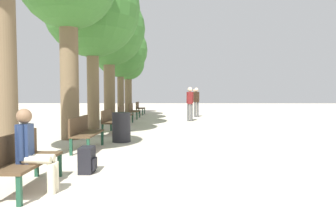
# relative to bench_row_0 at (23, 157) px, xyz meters

# --- Properties ---
(ground_plane) EXTENTS (80.00, 80.00, 0.00)m
(ground_plane) POSITION_rel_bench_row_0_xyz_m (2.07, -0.40, -0.48)
(ground_plane) COLOR beige
(bench_row_0) EXTENTS (0.49, 1.56, 0.83)m
(bench_row_0) POSITION_rel_bench_row_0_xyz_m (0.00, 0.00, 0.00)
(bench_row_0) COLOR #4C3823
(bench_row_0) RESTS_ON ground_plane
(bench_row_1) EXTENTS (0.49, 1.56, 0.83)m
(bench_row_1) POSITION_rel_bench_row_0_xyz_m (0.00, 3.36, 0.00)
(bench_row_1) COLOR #4C3823
(bench_row_1) RESTS_ON ground_plane
(bench_row_2) EXTENTS (0.49, 1.56, 0.83)m
(bench_row_2) POSITION_rel_bench_row_0_xyz_m (0.00, 6.71, 0.00)
(bench_row_2) COLOR #4C3823
(bench_row_2) RESTS_ON ground_plane
(bench_row_3) EXTENTS (0.49, 1.56, 0.83)m
(bench_row_3) POSITION_rel_bench_row_0_xyz_m (0.00, 10.07, 0.00)
(bench_row_3) COLOR #4C3823
(bench_row_3) RESTS_ON ground_plane
(bench_row_4) EXTENTS (0.49, 1.56, 0.83)m
(bench_row_4) POSITION_rel_bench_row_0_xyz_m (0.00, 13.42, 0.00)
(bench_row_4) COLOR #4C3823
(bench_row_4) RESTS_ON ground_plane
(bench_row_5) EXTENTS (0.49, 1.56, 0.83)m
(bench_row_5) POSITION_rel_bench_row_0_xyz_m (0.00, 16.78, 0.00)
(bench_row_5) COLOR #4C3823
(bench_row_5) RESTS_ON ground_plane
(tree_row_2) EXTENTS (3.76, 3.76, 6.60)m
(tree_row_2) POSITION_rel_bench_row_0_xyz_m (-0.95, 8.19, 4.20)
(tree_row_2) COLOR brown
(tree_row_2) RESTS_ON ground_plane
(tree_row_3) EXTENTS (3.59, 3.59, 6.37)m
(tree_row_3) POSITION_rel_bench_row_0_xyz_m (-0.95, 11.52, 4.02)
(tree_row_3) COLOR brown
(tree_row_3) RESTS_ON ground_plane
(tree_row_4) EXTENTS (3.27, 3.27, 5.63)m
(tree_row_4) POSITION_rel_bench_row_0_xyz_m (-0.95, 15.01, 3.48)
(tree_row_4) COLOR brown
(tree_row_4) RESTS_ON ground_plane
(tree_row_5) EXTENTS (2.31, 2.31, 4.65)m
(tree_row_5) POSITION_rel_bench_row_0_xyz_m (-0.95, 18.35, 2.90)
(tree_row_5) COLOR brown
(tree_row_5) RESTS_ON ground_plane
(person_seated) EXTENTS (0.56, 0.32, 1.21)m
(person_seated) POSITION_rel_bench_row_0_xyz_m (0.23, -0.17, 0.16)
(person_seated) COLOR beige
(person_seated) RESTS_ON ground_plane
(backpack) EXTENTS (0.27, 0.38, 0.47)m
(backpack) POSITION_rel_bench_row_0_xyz_m (0.69, 1.01, -0.25)
(backpack) COLOR black
(backpack) RESTS_ON ground_plane
(pedestrian_near) EXTENTS (0.35, 0.23, 1.72)m
(pedestrian_near) POSITION_rel_bench_row_0_xyz_m (3.08, 11.76, 0.50)
(pedestrian_near) COLOR #4C4C4C
(pedestrian_near) RESTS_ON ground_plane
(pedestrian_mid) EXTENTS (0.35, 0.31, 1.73)m
(pedestrian_mid) POSITION_rel_bench_row_0_xyz_m (3.85, 19.71, 0.51)
(pedestrian_mid) COLOR beige
(pedestrian_mid) RESTS_ON ground_plane
(pedestrian_far) EXTENTS (0.35, 0.31, 1.73)m
(pedestrian_far) POSITION_rel_bench_row_0_xyz_m (3.60, 14.63, 0.51)
(pedestrian_far) COLOR #4C4C4C
(pedestrian_far) RESTS_ON ground_plane
(trash_bin) EXTENTS (0.53, 0.53, 0.86)m
(trash_bin) POSITION_rel_bench_row_0_xyz_m (0.72, 4.70, -0.05)
(trash_bin) COLOR #232328
(trash_bin) RESTS_ON ground_plane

